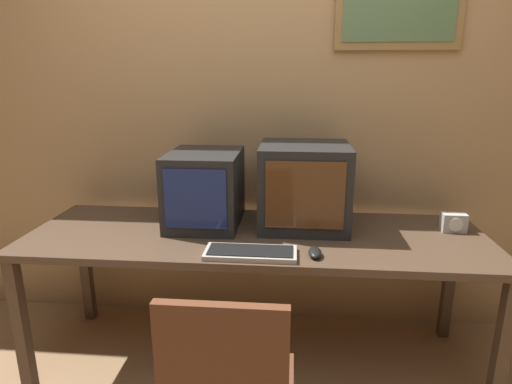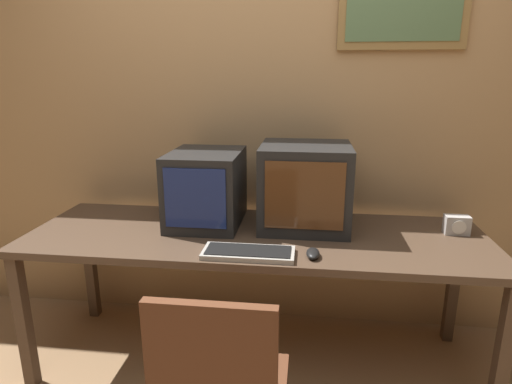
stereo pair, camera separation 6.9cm
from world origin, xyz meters
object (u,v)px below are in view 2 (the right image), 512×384
(mouse_near_keyboard, at_px, (313,253))
(monitor_left, at_px, (206,188))
(monitor_right, at_px, (305,186))
(desk_clock, at_px, (457,225))
(keyboard_main, at_px, (248,253))

(mouse_near_keyboard, bearing_deg, monitor_left, 145.56)
(monitor_left, bearing_deg, monitor_right, 1.96)
(mouse_near_keyboard, distance_m, desk_clock, 0.80)
(monitor_right, distance_m, desk_clock, 0.77)
(keyboard_main, distance_m, mouse_near_keyboard, 0.28)
(monitor_right, bearing_deg, monitor_left, -178.04)
(keyboard_main, bearing_deg, mouse_near_keyboard, 3.11)
(keyboard_main, xyz_separation_m, desk_clock, (0.99, 0.38, 0.03))
(keyboard_main, height_order, mouse_near_keyboard, mouse_near_keyboard)
(monitor_left, xyz_separation_m, monitor_right, (0.52, 0.02, 0.02))
(keyboard_main, height_order, desk_clock, desk_clock)
(keyboard_main, relative_size, mouse_near_keyboard, 3.69)
(monitor_right, height_order, desk_clock, monitor_right)
(monitor_right, relative_size, keyboard_main, 1.12)
(monitor_right, distance_m, mouse_near_keyboard, 0.45)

